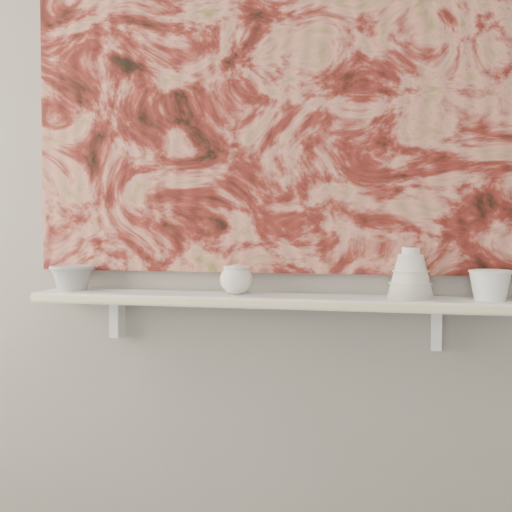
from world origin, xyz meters
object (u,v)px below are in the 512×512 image
(painting, at_px, (270,89))
(bowl_grey, at_px, (72,278))
(shelf, at_px, (264,300))
(cup_cream, at_px, (236,280))
(bell_vessel, at_px, (411,273))
(bowl_white, at_px, (490,285))

(painting, relative_size, bowl_grey, 10.69)
(shelf, distance_m, bowl_grey, 0.61)
(shelf, distance_m, cup_cream, 0.10)
(bell_vessel, bearing_deg, bowl_grey, 180.00)
(bowl_grey, bearing_deg, bowl_white, 0.00)
(painting, bearing_deg, bowl_grey, -172.50)
(cup_cream, bearing_deg, bowl_white, 0.00)
(painting, bearing_deg, bowl_white, -7.30)
(shelf, relative_size, bowl_grey, 9.97)
(bowl_white, bearing_deg, shelf, 180.00)
(cup_cream, distance_m, bowl_white, 0.71)
(painting, relative_size, bowl_white, 12.93)
(cup_cream, bearing_deg, shelf, 0.00)
(painting, xyz_separation_m, cup_cream, (-0.08, -0.08, -0.57))
(painting, height_order, bowl_white, painting)
(bowl_grey, distance_m, bell_vessel, 1.03)
(shelf, xyz_separation_m, cup_cream, (-0.08, 0.00, 0.06))
(shelf, xyz_separation_m, bowl_white, (0.63, 0.00, 0.06))
(bell_vessel, bearing_deg, painting, 169.10)
(bell_vessel, relative_size, bowl_white, 1.24)
(cup_cream, height_order, bowl_white, cup_cream)
(bowl_grey, bearing_deg, cup_cream, 0.00)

